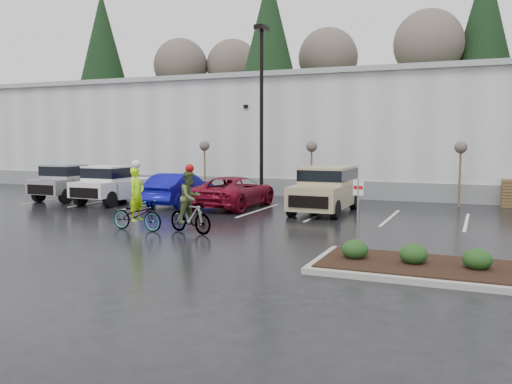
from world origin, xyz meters
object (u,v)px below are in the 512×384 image
at_px(sapling_west, 205,149).
at_px(sapling_mid, 312,150).
at_px(cyclist_olive, 190,208).
at_px(lamppost, 262,94).
at_px(car_blue, 179,189).
at_px(pickup_white, 118,184).
at_px(suv_tan, 325,190).
at_px(sapling_east, 461,151).
at_px(fire_lane_sign, 358,207).
at_px(pickup_silver, 76,181).
at_px(cyclist_hivis, 137,209).
at_px(car_red, 235,192).

relative_size(sapling_west, sapling_mid, 1.00).
bearing_deg(cyclist_olive, lamppost, 24.08).
bearing_deg(sapling_west, car_blue, -77.69).
distance_m(lamppost, sapling_mid, 4.00).
bearing_deg(pickup_white, lamppost, 32.38).
distance_m(suv_tan, cyclist_olive, 7.63).
xyz_separation_m(lamppost, sapling_east, (10.00, 1.00, -2.96)).
relative_size(lamppost, car_blue, 1.90).
distance_m(sapling_west, fire_lane_sign, 17.46).
relative_size(pickup_silver, cyclist_olive, 2.12).
height_order(lamppost, sapling_west, lamppost).
bearing_deg(lamppost, cyclist_hivis, -92.65).
bearing_deg(pickup_white, sapling_east, 17.13).
relative_size(lamppost, sapling_east, 2.88).
bearing_deg(car_blue, suv_tan, 178.51).
height_order(pickup_white, suv_tan, suv_tan).
relative_size(sapling_west, fire_lane_sign, 1.45).
height_order(sapling_west, suv_tan, sapling_west).
bearing_deg(suv_tan, sapling_east, 38.98).
xyz_separation_m(sapling_east, car_red, (-9.99, -4.43, -1.97)).
bearing_deg(cyclist_hivis, sapling_east, -39.17).
xyz_separation_m(car_blue, cyclist_olive, (4.59, -6.92, 0.08)).
distance_m(lamppost, pickup_white, 8.91).
xyz_separation_m(sapling_west, fire_lane_sign, (11.80, -12.80, -1.32)).
height_order(sapling_west, pickup_silver, sapling_west).
distance_m(sapling_west, car_blue, 5.07).
xyz_separation_m(car_blue, car_red, (3.01, 0.15, -0.04)).
relative_size(lamppost, pickup_silver, 1.77).
distance_m(sapling_mid, fire_lane_sign, 13.92).
bearing_deg(sapling_east, pickup_silver, -166.78).
height_order(pickup_white, cyclist_olive, cyclist_olive).
bearing_deg(fire_lane_sign, pickup_silver, 154.65).
relative_size(pickup_silver, car_blue, 1.07).
bearing_deg(sapling_west, cyclist_olive, -64.07).
height_order(sapling_mid, car_blue, sapling_mid).
bearing_deg(fire_lane_sign, cyclist_hivis, 172.53).
bearing_deg(car_red, sapling_mid, -119.31).
relative_size(sapling_mid, sapling_east, 1.00).
distance_m(pickup_white, car_red, 6.43).
height_order(lamppost, sapling_mid, lamppost).
bearing_deg(sapling_west, fire_lane_sign, -47.33).
xyz_separation_m(lamppost, pickup_silver, (-9.53, -3.59, -4.71)).
bearing_deg(fire_lane_sign, cyclist_olive, 168.17).
height_order(sapling_mid, car_red, sapling_mid).
bearing_deg(car_blue, pickup_silver, -2.38).
distance_m(lamppost, fire_lane_sign, 14.78).
height_order(sapling_east, fire_lane_sign, sapling_east).
xyz_separation_m(car_red, suv_tan, (4.50, -0.02, 0.27)).
relative_size(sapling_east, pickup_silver, 0.62).
distance_m(sapling_east, car_red, 11.11).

